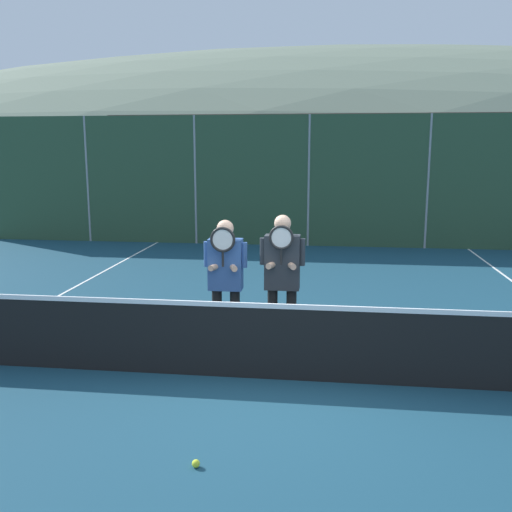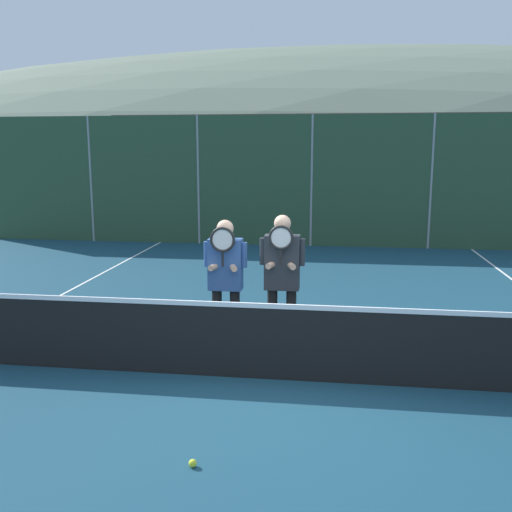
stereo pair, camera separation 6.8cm
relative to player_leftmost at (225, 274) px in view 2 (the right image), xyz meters
The scene contains 12 objects.
ground_plane 1.53m from the player_leftmost, 49.21° to the right, with size 120.00×120.00×0.00m, color navy.
hill_distant 50.34m from the player_leftmost, 89.16° to the left, with size 114.57×63.65×22.28m.
clubhouse_building 16.11m from the player_leftmost, 85.46° to the left, with size 16.08×5.50×3.83m.
fence_back 8.56m from the player_leftmost, 85.06° to the left, with size 18.89×0.06×3.53m.
tennis_net 1.26m from the player_leftmost, 49.21° to the right, with size 11.49×0.09×1.01m.
court_line_left_sideline 4.27m from the player_leftmost, 148.75° to the left, with size 0.05×16.00×0.01m, color white.
player_leftmost is the anchor object (origin of this frame).
player_center_left 0.74m from the player_leftmost, ahead, with size 0.58×0.34×1.82m.
car_far_left 11.72m from the player_leftmost, 111.57° to the left, with size 4.47×2.07×1.78m.
car_left_of_center 10.96m from the player_leftmost, 86.05° to the left, with size 4.12×1.90×1.68m.
car_center 12.07m from the player_leftmost, 61.95° to the left, with size 4.19×2.05×1.85m.
tennis_ball_on_court 2.98m from the player_leftmost, 84.91° to the right, with size 0.07×0.07×0.07m.
Camera 2 is at (0.64, -6.21, 2.63)m, focal length 40.00 mm.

